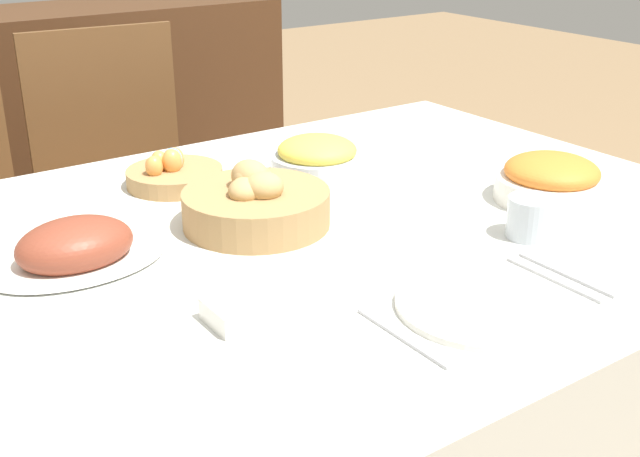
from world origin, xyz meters
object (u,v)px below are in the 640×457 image
Objects in this scene: chair_far_center at (124,201)px; sideboard at (80,145)px; bread_basket at (256,202)px; dinner_plate at (483,305)px; ham_platter at (76,248)px; butter_dish at (251,307)px; egg_basket at (173,174)px; pineapple_bowl at (317,158)px; knife at (553,279)px; fork at (402,337)px; spoon at (566,274)px; drinking_cup at (531,217)px; carrot_bowl at (551,180)px.

chair_far_center is 0.68× the size of sideboard.
chair_far_center reaches higher than bread_basket.
chair_far_center is 3.85× the size of dinner_plate.
ham_platter reaches higher than butter_dish.
pineapple_bowl reaches higher than egg_basket.
butter_dish is (-0.39, -1.89, 0.30)m from sideboard.
sideboard is at bearing 91.67° from knife.
ham_platter is at bearing 114.50° from butter_dish.
ham_platter is 0.56m from fork.
chair_far_center reaches higher than spoon.
chair_far_center is at bearing 84.96° from fork.
drinking_cup is (0.16, -1.92, 0.32)m from sideboard.
sideboard reaches higher than knife.
fork is (-0.04, -0.46, -0.04)m from bread_basket.
knife is at bearing -76.68° from chair_far_center.
bread_basket is at bearing -83.73° from egg_basket.
dinner_plate is (-0.14, -0.62, -0.03)m from pineapple_bowl.
pineapple_bowl is 1.07× the size of spoon.
fork is 1.00× the size of spoon.
spoon is at bearing -87.63° from sideboard.
egg_basket is at bearing 123.41° from drinking_cup.
sideboard reaches higher than egg_basket.
egg_basket is 0.71m from drinking_cup.
carrot_bowl is 1.69× the size of butter_dish.
sideboard is at bearing 78.46° from butter_dish.
egg_basket reaches higher than fork.
spoon is (0.29, -0.46, -0.04)m from bread_basket.
fork is at bearing -115.06° from pineapple_bowl.
fork is at bearing -179.87° from knife.
sideboard reaches higher than bread_basket.
bread_basket is (-0.21, -1.60, 0.33)m from sideboard.
ham_platter is 0.89m from carrot_bowl.
chair_far_center is at bearing 64.76° from ham_platter.
ham_platter is at bearing 140.61° from knife.
bread_basket is at bearing 122.47° from spoon.
chair_far_center is 1.25m from drinking_cup.
fork is (-0.15, 0.00, -0.00)m from dinner_plate.
pineapple_bowl is at bearing 77.55° from dinner_plate.
fork is at bearing -91.01° from egg_basket.
egg_basket is 0.80m from spoon.
butter_dish is at bearing -133.35° from pineapple_bowl.
carrot_bowl reaches higher than butter_dish.
drinking_cup is 0.54m from butter_dish.
dinner_plate is (0.11, -0.46, -0.04)m from bread_basket.
pineapple_bowl is (0.04, -1.44, 0.33)m from sideboard.
knife is at bearing -68.29° from egg_basket.
spoon is (0.18, 0.00, -0.00)m from dinner_plate.
dinner_plate is (-0.42, -0.24, -0.04)m from carrot_bowl.
knife is (0.19, -1.33, 0.25)m from chair_far_center.
bread_basket is 0.29m from pineapple_bowl.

